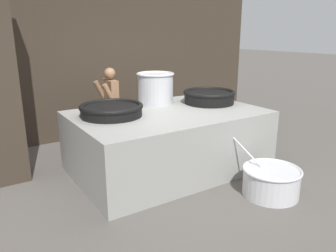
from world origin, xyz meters
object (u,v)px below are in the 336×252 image
giant_wok_far (209,96)px  cook (111,105)px  giant_wok_near (111,110)px  prep_bowl_vegetables (271,180)px  stock_pot (156,88)px

giant_wok_far → cook: bearing=133.3°
giant_wok_near → prep_bowl_vegetables: 2.48m
giant_wok_far → prep_bowl_vegetables: (-0.28, -1.69, -0.86)m
stock_pot → prep_bowl_vegetables: stock_pot is taller
stock_pot → cook: (-0.47, 0.88, -0.41)m
giant_wok_near → giant_wok_far: bearing=-2.3°
giant_wok_far → cook: size_ratio=0.59×
cook → prep_bowl_vegetables: size_ratio=1.51×
stock_pot → cook: bearing=117.8°
giant_wok_near → cook: size_ratio=0.62×
stock_pot → prep_bowl_vegetables: 2.45m
prep_bowl_vegetables → stock_pot: bearing=103.8°
giant_wok_far → prep_bowl_vegetables: 1.92m
prep_bowl_vegetables → giant_wok_near: bearing=131.0°
stock_pot → prep_bowl_vegetables: (0.53, -2.16, -1.02)m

